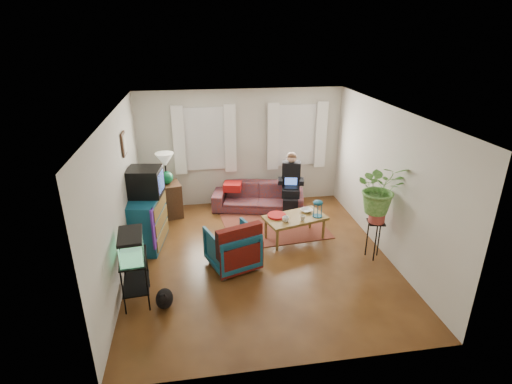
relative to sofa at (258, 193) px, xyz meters
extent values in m
cube|color=#4F2B14|center=(-0.31, -2.05, -0.39)|extent=(4.50, 5.00, 0.01)
cube|color=white|center=(-0.31, -2.05, 2.21)|extent=(4.50, 5.00, 0.01)
cube|color=silver|center=(-0.31, 0.45, 0.91)|extent=(4.50, 0.01, 2.60)
cube|color=silver|center=(-0.31, -4.55, 0.91)|extent=(4.50, 0.01, 2.60)
cube|color=silver|center=(-2.56, -2.05, 0.91)|extent=(0.01, 5.00, 2.60)
cube|color=silver|center=(1.94, -2.05, 0.91)|extent=(0.01, 5.00, 2.60)
cube|color=white|center=(-1.11, 0.43, 1.16)|extent=(1.08, 0.04, 1.38)
cube|color=white|center=(0.94, 0.43, 1.16)|extent=(1.08, 0.04, 1.38)
cube|color=white|center=(-1.11, 0.35, 1.16)|extent=(1.36, 0.06, 1.50)
cube|color=white|center=(0.94, 0.35, 1.16)|extent=(1.36, 0.06, 1.50)
cube|color=#3D2616|center=(-2.53, -1.20, 1.56)|extent=(0.04, 0.32, 0.40)
cube|color=brown|center=(0.19, -0.90, -0.38)|extent=(2.14, 1.78, 0.01)
imported|color=brown|center=(0.00, 0.00, 0.00)|extent=(2.12, 1.22, 0.78)
cube|color=#422718|center=(-1.96, -0.07, -0.02)|extent=(0.62, 0.62, 0.75)
cube|color=#105C60|center=(-2.30, -1.25, 0.09)|extent=(0.69, 1.14, 0.96)
cube|color=black|center=(-2.26, -1.15, 0.83)|extent=(0.66, 0.62, 0.51)
cube|color=black|center=(-2.31, -2.94, -0.02)|extent=(0.43, 0.70, 0.74)
cube|color=#7FD899|center=(-2.31, -2.94, 0.55)|extent=(0.39, 0.63, 0.39)
ellipsoid|color=black|center=(-1.91, -3.16, -0.23)|extent=(0.27, 0.40, 0.33)
imported|color=#126D70|center=(-0.81, -2.23, 0.00)|extent=(0.95, 0.92, 0.78)
cube|color=#9E0A0A|center=(-0.71, -2.51, 0.16)|extent=(0.80, 0.44, 0.64)
cube|color=brown|center=(0.47, -1.48, -0.15)|extent=(1.27, 0.91, 0.47)
imported|color=white|center=(0.24, -1.65, 0.13)|extent=(0.16, 0.16, 0.10)
imported|color=beige|center=(0.57, -1.65, 0.13)|extent=(0.13, 0.13, 0.10)
imported|color=white|center=(0.74, -1.30, 0.11)|extent=(0.28, 0.28, 0.06)
cylinder|color=#B21414|center=(0.12, -1.42, 0.10)|extent=(0.44, 0.44, 0.04)
cube|color=black|center=(1.67, -2.35, -0.04)|extent=(0.35, 0.35, 0.70)
imported|color=#599947|center=(1.67, -2.35, 0.80)|extent=(0.93, 0.84, 0.89)
camera|label=1|loc=(-1.33, -8.09, 3.42)|focal=28.00mm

